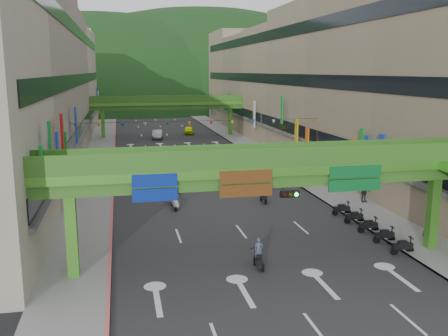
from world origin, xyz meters
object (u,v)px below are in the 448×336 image
Objects in this scene: overpass_near at (285,180)px; car_yellow at (189,130)px; scooter_rider_mid at (263,190)px; pedestrian_red at (428,228)px; scooter_rider_near at (259,255)px; car_silver at (157,134)px.

overpass_near is 63.18m from car_yellow.
pedestrian_red is at bearing -53.40° from scooter_rider_mid.
scooter_rider_near is 1.21× the size of pedestrian_red.
scooter_rider_mid is (2.85, 13.95, -4.10)m from overpass_near.
scooter_rider_mid is 43.89m from car_silver.
car_silver is at bearing 97.66° from scooter_rider_mid.
scooter_rider_near is (-1.54, -0.09, -4.36)m from overpass_near.
car_yellow is at bearing 48.45° from car_silver.
overpass_near is 18.27× the size of pedestrian_red.
car_silver is (-3.00, 57.46, -4.45)m from overpass_near.
pedestrian_red is (14.27, -54.84, 0.01)m from car_silver.
car_yellow is (3.09, 62.94, -4.49)m from overpass_near.
scooter_rider_mid is at bearing 137.44° from pedestrian_red.
car_yellow is at bearing 87.19° from overpass_near.
overpass_near is 57.71m from car_silver.
scooter_rider_near is 0.40× the size of car_silver.
pedestrian_red is at bearing 13.08° from overpass_near.
car_silver is 56.66m from pedestrian_red.
overpass_near reaches higher than pedestrian_red.
scooter_rider_near reaches higher than pedestrian_red.
car_silver is at bearing 92.99° from overpass_near.
scooter_rider_mid reaches higher than pedestrian_red.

